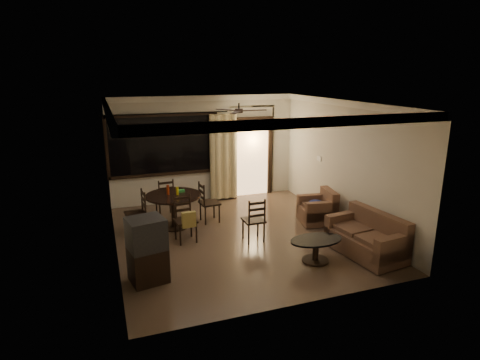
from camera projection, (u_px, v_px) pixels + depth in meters
name	position (u px, v px, depth m)	size (l,w,h in m)	color
ground	(239.00, 236.00, 8.55)	(5.50, 5.50, 0.00)	#7F6651
room_shell	(238.00, 137.00, 9.87)	(5.50, 6.70, 5.50)	beige
dining_table	(174.00, 202.00, 8.89)	(1.23, 1.23, 0.99)	black
dining_chair_west	(137.00, 221.00, 8.63)	(0.46, 0.46, 0.95)	black
dining_chair_east	(209.00, 210.00, 9.31)	(0.46, 0.46, 0.95)	black
dining_chair_south	(186.00, 227.00, 8.21)	(0.46, 0.51, 0.95)	black
dining_chair_north	(165.00, 205.00, 9.66)	(0.46, 0.46, 0.95)	black
tv_cabinet	(147.00, 250.00, 6.59)	(0.67, 0.63, 1.11)	black
sofa	(368.00, 238.00, 7.63)	(0.98, 1.59, 0.80)	#492C22
armchair	(319.00, 210.00, 9.25)	(0.86, 0.86, 0.75)	#492C22
coffee_table	(316.00, 246.00, 7.34)	(1.00, 0.60, 0.44)	black
side_chair	(254.00, 228.00, 8.25)	(0.42, 0.42, 0.94)	black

